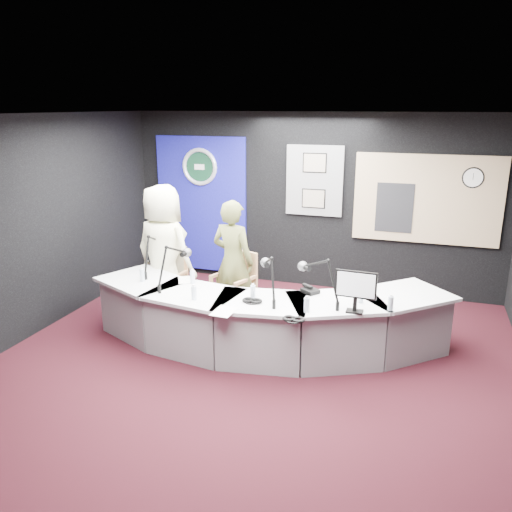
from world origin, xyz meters
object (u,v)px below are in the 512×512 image
(armchair_left, at_px, (165,284))
(person_man, at_px, (164,252))
(armchair_right, at_px, (233,290))
(person_woman, at_px, (233,261))
(broadcast_desk, at_px, (261,319))

(armchair_left, bearing_deg, person_man, 4.08)
(armchair_left, relative_size, person_man, 0.51)
(armchair_right, bearing_deg, person_woman, 0.00)
(broadcast_desk, height_order, person_woman, person_woman)
(person_man, xyz_separation_m, person_woman, (0.96, 0.17, -0.09))
(person_man, bearing_deg, person_woman, -158.89)
(armchair_left, xyz_separation_m, person_man, (0.00, 0.00, 0.46))
(armchair_left, distance_m, armchair_right, 0.98)
(broadcast_desk, bearing_deg, armchair_left, 161.30)
(armchair_left, bearing_deg, person_woman, 13.95)
(person_man, bearing_deg, armchair_left, 11.24)
(broadcast_desk, bearing_deg, person_man, 161.30)
(armchair_right, relative_size, person_woman, 0.52)
(armchair_left, bearing_deg, armchair_right, 13.95)
(armchair_right, distance_m, person_woman, 0.41)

